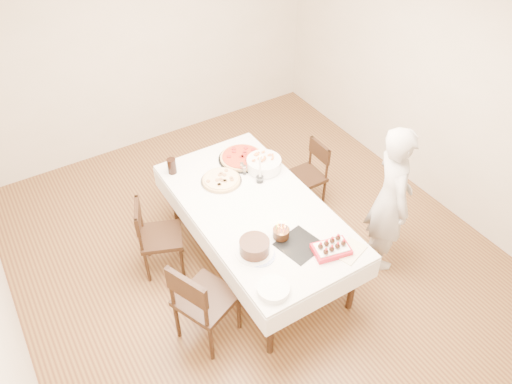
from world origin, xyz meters
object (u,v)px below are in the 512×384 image
chair_right_savory (305,177)px  cola_glass (172,166)px  birthday_cake (281,230)px  taper_candle (260,168)px  pizza_pepperoni (242,158)px  strawberry_box (331,249)px  dining_table (256,235)px  layer_cake (254,247)px  chair_left_savory (161,237)px  person (391,199)px  chair_left_dessert (206,299)px  pizza_white (221,180)px  pasta_bowl (264,164)px

chair_right_savory → cola_glass: (-1.36, 0.42, 0.44)m
birthday_cake → taper_candle: bearing=71.8°
pizza_pepperoni → birthday_cake: bearing=-103.6°
strawberry_box → pizza_pepperoni: bearing=89.7°
cola_glass → chair_right_savory: bearing=-17.1°
pizza_pepperoni → dining_table: bearing=-110.2°
pizza_pepperoni → layer_cake: layer_cake is taller
pizza_pepperoni → cola_glass: cola_glass is taller
chair_right_savory → chair_left_savory: bearing=-178.6°
cola_glass → person: bearing=-43.6°
layer_cake → chair_left_dessert: bearing=-177.3°
chair_right_savory → birthday_cake: bearing=-136.0°
person → pizza_white: person is taller
pizza_white → birthday_cake: 0.93m
chair_right_savory → person: size_ratio=0.50×
pasta_bowl → dining_table: bearing=-129.7°
taper_candle → cola_glass: (-0.67, 0.58, -0.09)m
strawberry_box → cola_glass: bearing=112.4°
chair_left_dessert → pasta_bowl: bearing=-163.9°
chair_left_savory → taper_candle: size_ratio=2.50×
person → pizza_white: 1.62m
chair_left_savory → pasta_bowl: (1.17, 0.02, 0.40)m
chair_right_savory → taper_candle: (-0.70, -0.16, 0.52)m
chair_right_savory → chair_left_savory: 1.73m
chair_left_savory → taper_candle: (1.03, -0.13, 0.50)m
pizza_white → pasta_bowl: size_ratio=1.17×
chair_left_savory → birthday_cake: birthday_cake is taller
pasta_bowl → pizza_pepperoni: bearing=113.0°
pizza_white → cola_glass: (-0.35, 0.38, 0.06)m
chair_left_savory → cola_glass: cola_glass is taller
pizza_white → birthday_cake: (0.08, -0.93, 0.06)m
chair_right_savory → person: bearing=-79.8°
pizza_white → cola_glass: size_ratio=2.47×
chair_left_dessert → pizza_pepperoni: (1.05, 1.18, 0.30)m
pasta_bowl → taper_candle: size_ratio=1.04×
dining_table → chair_left_dessert: (-0.79, -0.49, 0.10)m
dining_table → strawberry_box: strawberry_box is taller
taper_candle → strawberry_box: (0.02, -1.09, -0.13)m
chair_right_savory → person: (0.18, -1.05, 0.39)m
pasta_bowl → cola_glass: cola_glass is taller
chair_right_savory → strawberry_box: bearing=-117.8°
dining_table → pizza_pepperoni: pizza_pepperoni is taller
person → pizza_white: (-1.20, 1.09, -0.01)m
person → pizza_white: size_ratio=3.88×
pizza_pepperoni → birthday_cake: birthday_cake is taller
dining_table → chair_right_savory: chair_right_savory is taller
taper_candle → birthday_cake: 0.77m
person → pizza_pepperoni: person is taller
chair_right_savory → birthday_cake: 1.37m
layer_cake → birthday_cake: (0.29, 0.03, 0.02)m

